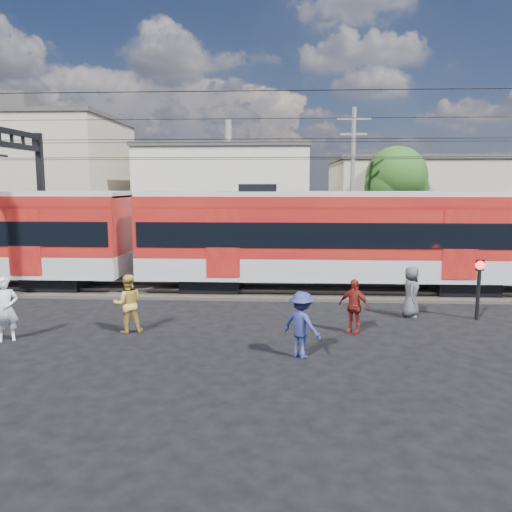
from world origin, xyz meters
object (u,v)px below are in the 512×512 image
object	(u,v)px
crossing_signal	(479,278)
pedestrian_a	(6,309)
pedestrian_c	(302,325)
commuter_train	(341,235)

from	to	relation	value
crossing_signal	pedestrian_a	bearing A→B (deg)	-168.16
pedestrian_c	pedestrian_a	bearing A→B (deg)	31.93
pedestrian_c	crossing_signal	world-z (taller)	crossing_signal
pedestrian_a	pedestrian_c	bearing A→B (deg)	-34.09
commuter_train	pedestrian_a	size ratio (longest dim) A/B	27.04
pedestrian_c	crossing_signal	bearing A→B (deg)	-108.07
commuter_train	pedestrian_c	distance (m)	8.24
pedestrian_c	crossing_signal	distance (m)	7.18
pedestrian_a	pedestrian_c	size ratio (longest dim) A/B	1.07
pedestrian_a	crossing_signal	size ratio (longest dim) A/B	0.92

